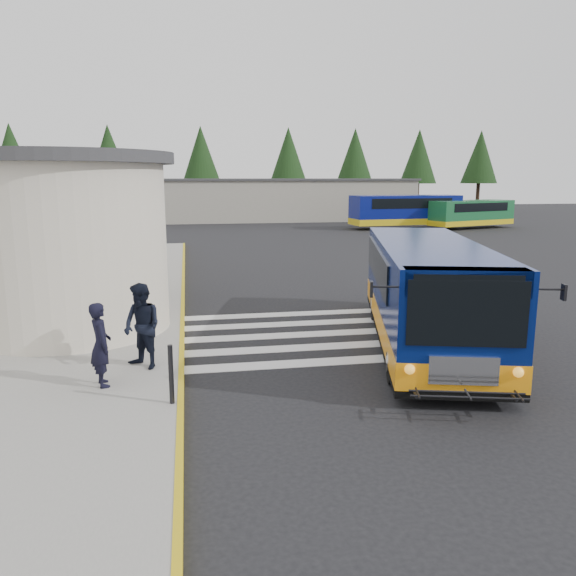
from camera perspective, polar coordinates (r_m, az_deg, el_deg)
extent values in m
plane|color=black|center=(16.54, 3.51, -3.89)|extent=(140.00, 140.00, 0.00)
cube|color=gray|center=(20.62, -24.52, -1.65)|extent=(10.00, 34.00, 0.15)
cube|color=gold|center=(19.96, -10.64, -1.21)|extent=(0.12, 34.00, 0.16)
cylinder|color=beige|center=(16.44, -21.34, 3.80)|extent=(5.20, 5.20, 4.50)
cylinder|color=#38383A|center=(16.34, -21.95, 12.17)|extent=(5.80, 5.80, 0.30)
cube|color=black|center=(20.91, -17.41, 2.29)|extent=(0.08, 1.20, 2.20)
cube|color=#38383A|center=(20.70, -16.30, 5.90)|extent=(1.20, 1.80, 0.12)
cube|color=silver|center=(13.45, 4.66, -7.44)|extent=(8.00, 0.55, 0.01)
cube|color=silver|center=(14.56, 3.45, -5.97)|extent=(8.00, 0.55, 0.01)
cube|color=silver|center=(15.68, 2.42, -4.70)|extent=(8.00, 0.55, 0.01)
cube|color=silver|center=(16.81, 1.53, -3.60)|extent=(8.00, 0.55, 0.01)
cube|color=silver|center=(17.95, 0.75, -2.65)|extent=(8.00, 0.55, 0.01)
cube|color=gray|center=(58.39, -0.51, 8.90)|extent=(26.00, 8.00, 4.00)
cube|color=#38383A|center=(58.35, -0.51, 10.96)|extent=(26.40, 8.40, 0.20)
cylinder|color=black|center=(68.04, -25.95, 7.95)|extent=(0.44, 0.44, 3.60)
cone|color=black|center=(68.04, -26.31, 12.14)|extent=(4.40, 4.40, 6.40)
cylinder|color=black|center=(66.07, -17.49, 8.48)|extent=(0.44, 0.44, 3.60)
cone|color=black|center=(66.07, -17.75, 12.81)|extent=(4.40, 4.40, 6.40)
cylinder|color=black|center=(65.59, -8.70, 8.85)|extent=(0.44, 0.44, 3.60)
cone|color=black|center=(65.59, -8.83, 13.22)|extent=(4.40, 4.40, 6.40)
cylinder|color=black|center=(66.62, 0.04, 9.01)|extent=(0.44, 0.44, 3.60)
cone|color=black|center=(66.62, 0.04, 13.31)|extent=(4.40, 4.40, 6.40)
cylinder|color=black|center=(68.49, 6.72, 8.99)|extent=(0.44, 0.44, 3.60)
cone|color=black|center=(68.49, 6.82, 13.17)|extent=(4.40, 4.40, 6.40)
cylinder|color=black|center=(71.22, 12.97, 8.87)|extent=(0.44, 0.44, 3.60)
cone|color=black|center=(71.22, 13.15, 12.89)|extent=(4.40, 4.40, 6.40)
cylinder|color=black|center=(74.70, 18.69, 8.66)|extent=(0.44, 0.44, 3.60)
cone|color=black|center=(74.71, 18.93, 12.49)|extent=(4.40, 4.40, 6.40)
cube|color=#071657|center=(14.83, 13.92, 0.11)|extent=(4.59, 9.07, 2.28)
cube|color=orange|center=(15.01, 13.76, -3.15)|extent=(4.63, 9.11, 0.54)
cube|color=black|center=(15.09, 13.71, -4.33)|extent=(4.61, 9.09, 0.21)
cube|color=black|center=(10.54, 17.74, -2.51)|extent=(2.08, 0.60, 1.21)
cube|color=silver|center=(10.82, 17.41, -8.03)|extent=(1.24, 0.38, 0.53)
cube|color=black|center=(15.36, 8.99, 2.42)|extent=(1.68, 6.20, 0.87)
cube|color=black|center=(15.74, 17.99, 2.22)|extent=(1.68, 6.20, 0.87)
cylinder|color=black|center=(12.15, 10.83, -7.38)|extent=(0.52, 0.98, 0.93)
cylinder|color=black|center=(12.56, 20.64, -7.29)|extent=(0.52, 0.98, 0.93)
cylinder|color=black|center=(17.37, 8.97, -1.69)|extent=(0.52, 0.98, 0.93)
cylinder|color=black|center=(17.66, 15.90, -1.77)|extent=(0.52, 0.98, 0.93)
cube|color=black|center=(10.36, 8.47, -0.12)|extent=(0.09, 0.18, 0.29)
cube|color=black|center=(11.12, 26.22, -0.39)|extent=(0.09, 0.18, 0.29)
imported|color=black|center=(11.88, -18.49, -5.46)|extent=(0.58, 0.72, 1.71)
imported|color=black|center=(12.68, -14.60, -3.79)|extent=(1.15, 1.16, 1.89)
cylinder|color=black|center=(10.70, -11.79, -8.59)|extent=(0.09, 0.09, 1.13)
cube|color=#081061|center=(49.34, 11.83, 7.81)|extent=(9.55, 3.34, 2.39)
cube|color=gold|center=(49.40, 11.79, 6.69)|extent=(9.58, 3.38, 0.52)
cube|color=black|center=(49.31, 11.86, 8.47)|extent=(7.47, 3.23, 0.83)
cube|color=#17562E|center=(50.89, 18.14, 7.31)|extent=(8.23, 4.57, 2.03)
cube|color=gold|center=(50.94, 18.09, 6.39)|extent=(8.26, 4.60, 0.44)
cube|color=black|center=(50.86, 18.18, 7.86)|extent=(6.56, 4.06, 0.71)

